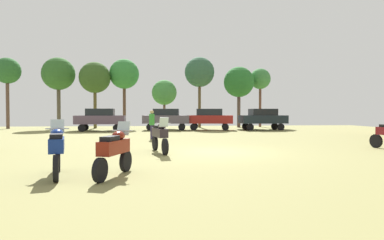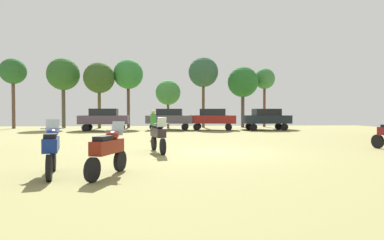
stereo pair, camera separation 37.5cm
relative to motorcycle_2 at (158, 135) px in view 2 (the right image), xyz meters
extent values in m
cube|color=olive|center=(2.37, -0.05, -0.75)|extent=(44.00, 52.00, 0.02)
cylinder|color=black|center=(0.20, -0.76, -0.41)|extent=(0.29, 0.67, 0.66)
cylinder|color=black|center=(-0.22, 0.82, -0.41)|extent=(0.29, 0.67, 0.66)
cube|color=#292027|center=(-0.01, 0.03, 0.10)|extent=(0.71, 1.44, 0.36)
ellipsoid|color=#292027|center=(0.07, -0.28, 0.38)|extent=(0.43, 0.55, 0.24)
cube|color=black|center=(-0.07, 0.26, 0.34)|extent=(0.43, 0.62, 0.12)
cube|color=silver|center=(0.16, -0.61, 0.56)|extent=(0.39, 0.24, 0.39)
cylinder|color=#B7B7BC|center=(0.14, -0.51, 0.50)|extent=(0.61, 0.19, 0.04)
cylinder|color=black|center=(10.21, 0.81, -0.41)|extent=(0.26, 0.66, 0.65)
cylinder|color=black|center=(-2.89, -4.07, -0.41)|extent=(0.29, 0.67, 0.66)
cylinder|color=black|center=(-2.51, -5.47, -0.41)|extent=(0.29, 0.67, 0.66)
cube|color=navy|center=(-2.70, -4.77, 0.11)|extent=(0.67, 1.29, 0.36)
ellipsoid|color=navy|center=(-2.77, -4.50, 0.39)|extent=(0.43, 0.55, 0.24)
cube|color=black|center=(-2.64, -4.98, 0.35)|extent=(0.44, 0.62, 0.12)
cube|color=silver|center=(-2.86, -4.20, 0.57)|extent=(0.39, 0.24, 0.39)
cylinder|color=#B7B7BC|center=(-2.83, -4.29, 0.51)|extent=(0.61, 0.20, 0.04)
cylinder|color=black|center=(-0.96, -4.24, -0.43)|extent=(0.30, 0.61, 0.61)
cylinder|color=black|center=(-1.42, -5.66, -0.43)|extent=(0.30, 0.61, 0.61)
cube|color=maroon|center=(-1.19, -4.95, 0.05)|extent=(0.73, 1.32, 0.36)
ellipsoid|color=maroon|center=(-1.10, -4.68, 0.33)|extent=(0.45, 0.56, 0.24)
cube|color=black|center=(-1.26, -5.16, 0.29)|extent=(0.46, 0.63, 0.12)
cube|color=silver|center=(-1.01, -4.38, 0.51)|extent=(0.39, 0.26, 0.39)
cylinder|color=#B7B7BC|center=(-1.04, -4.47, 0.45)|extent=(0.60, 0.22, 0.04)
cylinder|color=black|center=(3.06, 16.07, -0.42)|extent=(0.67, 0.33, 0.64)
cylinder|color=black|center=(3.31, 17.48, -0.42)|extent=(0.67, 0.33, 0.64)
cylinder|color=black|center=(5.93, 15.55, -0.42)|extent=(0.67, 0.33, 0.64)
cylinder|color=black|center=(6.19, 16.96, -0.42)|extent=(0.67, 0.33, 0.64)
cube|color=maroon|center=(4.62, 16.52, 0.28)|extent=(4.55, 2.54, 0.75)
cube|color=black|center=(4.62, 16.52, 0.96)|extent=(2.61, 1.98, 0.61)
cylinder|color=black|center=(8.15, 15.16, -0.42)|extent=(0.65, 0.25, 0.64)
cylinder|color=black|center=(8.08, 16.60, -0.42)|extent=(0.65, 0.25, 0.64)
cylinder|color=black|center=(11.07, 15.30, -0.42)|extent=(0.65, 0.25, 0.64)
cylinder|color=black|center=(11.00, 16.74, -0.42)|extent=(0.65, 0.25, 0.64)
cube|color=#18242D|center=(9.58, 15.95, 0.28)|extent=(4.38, 2.00, 0.75)
cube|color=black|center=(9.58, 15.95, 0.96)|extent=(2.44, 1.69, 0.61)
cylinder|color=black|center=(-6.72, 14.98, -0.42)|extent=(0.65, 0.25, 0.64)
cylinder|color=black|center=(-6.77, 16.41, -0.42)|extent=(0.65, 0.25, 0.64)
cylinder|color=black|center=(-3.80, 15.09, -0.42)|extent=(0.65, 0.25, 0.64)
cylinder|color=black|center=(-3.85, 16.53, -0.42)|extent=(0.65, 0.25, 0.64)
cube|color=#564358|center=(-5.29, 15.75, 0.28)|extent=(4.37, 1.97, 0.75)
cube|color=black|center=(-5.29, 15.75, 0.96)|extent=(2.43, 1.68, 0.61)
cylinder|color=black|center=(-0.96, 16.19, -0.42)|extent=(0.66, 0.27, 0.64)
cylinder|color=black|center=(-0.83, 17.63, -0.42)|extent=(0.66, 0.27, 0.64)
cylinder|color=black|center=(1.96, 15.95, -0.42)|extent=(0.66, 0.27, 0.64)
cylinder|color=black|center=(2.08, 17.38, -0.42)|extent=(0.66, 0.27, 0.64)
cube|color=#544C59|center=(0.56, 16.79, 0.28)|extent=(4.44, 2.15, 0.75)
cube|color=black|center=(0.56, 16.79, 0.96)|extent=(2.49, 1.78, 0.61)
cylinder|color=#30284A|center=(-0.54, 6.69, -0.29)|extent=(0.14, 0.14, 0.89)
cylinder|color=#30284A|center=(-0.49, 6.86, -0.29)|extent=(0.14, 0.14, 0.89)
cylinder|color=#308630|center=(-0.51, 6.77, 0.50)|extent=(0.42, 0.42, 0.70)
sphere|color=tan|center=(-0.51, 6.77, 0.97)|extent=(0.24, 0.24, 0.24)
cylinder|color=brown|center=(4.30, 21.79, 1.93)|extent=(0.31, 0.31, 5.34)
sphere|color=#315C3F|center=(4.30, 21.79, 5.34)|extent=(3.27, 3.27, 3.27)
cylinder|color=brown|center=(-6.79, 21.06, 1.55)|extent=(0.32, 0.32, 4.57)
sphere|color=#345521|center=(-6.79, 21.06, 4.56)|extent=(3.23, 3.23, 3.23)
cylinder|color=#4C4437|center=(-10.56, 21.40, 1.73)|extent=(0.37, 0.37, 4.93)
sphere|color=#2E6026|center=(-10.56, 21.40, 4.95)|extent=(3.36, 3.36, 3.36)
cylinder|color=brown|center=(-15.40, 20.88, 1.91)|extent=(0.33, 0.33, 5.30)
sphere|color=#2A602A|center=(-15.40, 20.88, 5.15)|extent=(2.61, 2.61, 2.61)
cylinder|color=brown|center=(11.36, 22.49, 1.74)|extent=(0.29, 0.29, 4.96)
sphere|color=#3A7B3C|center=(11.36, 22.49, 4.75)|extent=(2.34, 2.34, 2.34)
cylinder|color=brown|center=(-3.86, 21.91, 1.80)|extent=(0.33, 0.33, 5.08)
sphere|color=#327F36|center=(-3.86, 21.91, 5.06)|extent=(3.18, 3.18, 3.18)
cylinder|color=brown|center=(0.43, 21.40, 0.86)|extent=(0.26, 0.26, 3.20)
sphere|color=#418A3E|center=(0.43, 21.40, 3.07)|extent=(2.68, 2.68, 2.68)
cylinder|color=#4C3C36|center=(8.65, 21.58, 1.40)|extent=(0.37, 0.37, 4.26)
sphere|color=#266929|center=(8.65, 21.58, 4.28)|extent=(3.34, 3.34, 3.34)
camera|label=1|loc=(0.03, -13.61, 0.97)|focal=30.33mm
camera|label=2|loc=(0.41, -13.64, 0.97)|focal=30.33mm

